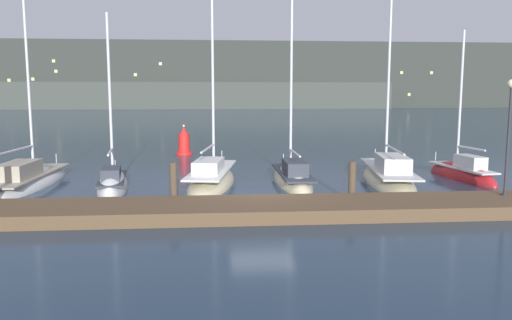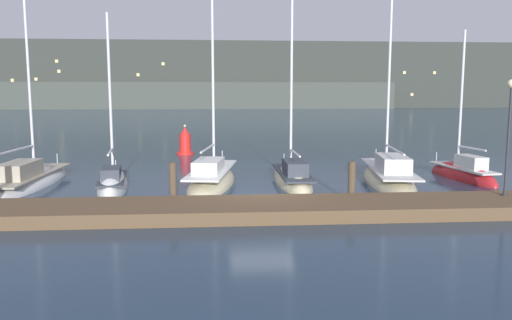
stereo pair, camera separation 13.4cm
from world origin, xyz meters
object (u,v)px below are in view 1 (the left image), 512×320
Objects in this scene: sailboat_berth_3 at (212,182)px; sailboat_berth_5 at (388,179)px; channel_buoy at (184,143)px; sailboat_berth_6 at (462,176)px; dock_lamppost at (510,119)px; sailboat_berth_1 at (28,183)px; sailboat_berth_2 at (113,187)px; sailboat_berth_4 at (292,180)px.

sailboat_berth_3 reaches higher than sailboat_berth_5.
channel_buoy is (-10.24, 11.85, 0.61)m from sailboat_berth_5.
sailboat_berth_3 is 1.42× the size of sailboat_berth_6.
dock_lamppost is at bearing -53.43° from channel_buoy.
sailboat_berth_1 reaches higher than sailboat_berth_2.
sailboat_berth_2 reaches higher than channel_buoy.
sailboat_berth_5 reaches higher than dock_lamppost.
channel_buoy is 0.48× the size of dock_lamppost.
sailboat_berth_2 reaches higher than sailboat_berth_6.
sailboat_berth_2 is at bearing -14.73° from sailboat_berth_1.
sailboat_berth_1 reaches higher than sailboat_berth_4.
sailboat_berth_4 is 9.56m from dock_lamppost.
sailboat_berth_2 is 2.00× the size of dock_lamppost.
dock_lamppost is (-1.51, -6.13, 3.14)m from sailboat_berth_6.
sailboat_berth_2 reaches higher than dock_lamppost.
sailboat_berth_4 is 1.26× the size of sailboat_berth_6.
sailboat_berth_4 is 0.91× the size of sailboat_berth_5.
sailboat_berth_6 is (20.61, 0.27, -0.02)m from sailboat_berth_1.
sailboat_berth_2 is at bearing -100.90° from channel_buoy.
sailboat_berth_6 is (16.63, 1.32, 0.02)m from sailboat_berth_2.
sailboat_berth_6 is at bearing 0.75° from sailboat_berth_1.
sailboat_berth_4 is at bearing -0.74° from sailboat_berth_1.
sailboat_berth_5 is at bearing 115.17° from dock_lamppost.
sailboat_berth_6 is at bearing 76.13° from dock_lamppost.
sailboat_berth_3 reaches higher than sailboat_berth_4.
sailboat_berth_1 is 1.31× the size of sailboat_berth_2.
sailboat_berth_5 reaches higher than sailboat_berth_4.
sailboat_berth_6 is at bearing 4.52° from sailboat_berth_2.
channel_buoy is at bearing 79.10° from sailboat_berth_2.
dock_lamppost reaches higher than channel_buoy.
sailboat_berth_6 is 7.06m from dock_lamppost.
dock_lamppost is (2.50, -5.33, 3.10)m from sailboat_berth_5.
sailboat_berth_5 reaches higher than sailboat_berth_6.
sailboat_berth_5 is 1.38× the size of sailboat_berth_6.
sailboat_berth_6 is 1.89× the size of dock_lamppost.
sailboat_berth_3 is at bearing 7.78° from sailboat_berth_2.
dock_lamppost is at bearing -26.67° from sailboat_berth_3.
sailboat_berth_1 is 1.00× the size of sailboat_berth_5.
sailboat_berth_4 is at bearing 4.49° from sailboat_berth_3.
sailboat_berth_4 is 4.52m from sailboat_berth_5.
sailboat_berth_5 is 2.62× the size of dock_lamppost.
sailboat_berth_3 is 2.68× the size of dock_lamppost.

